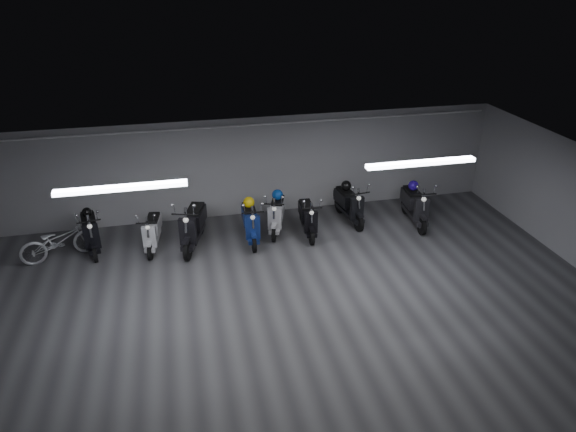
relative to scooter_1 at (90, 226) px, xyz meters
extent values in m
cube|color=#3B3B3E|center=(4.22, -3.76, -0.67)|extent=(14.00, 10.00, 0.01)
cube|color=gray|center=(4.22, -3.76, 2.14)|extent=(14.00, 10.00, 0.01)
cube|color=#969698|center=(4.22, 1.25, 0.73)|extent=(14.00, 0.01, 2.80)
cube|color=white|center=(1.22, -2.76, 2.07)|extent=(2.40, 0.18, 0.08)
cube|color=white|center=(7.22, -2.76, 2.07)|extent=(2.40, 0.18, 0.08)
cylinder|color=white|center=(4.22, 1.16, 1.95)|extent=(13.60, 0.05, 0.05)
imported|color=silver|center=(-0.70, -0.23, -0.08)|extent=(1.91, 1.17, 1.17)
sphere|color=#210B83|center=(8.48, -0.12, 0.35)|extent=(0.28, 0.28, 0.28)
sphere|color=black|center=(6.72, 0.37, 0.31)|extent=(0.28, 0.28, 0.28)
sphere|color=yellow|center=(3.94, -0.11, 0.31)|extent=(0.29, 0.29, 0.29)
sphere|color=black|center=(-0.05, 0.24, 0.28)|extent=(0.24, 0.24, 0.24)
sphere|color=#0E41A1|center=(4.76, 0.24, 0.28)|extent=(0.29, 0.29, 0.29)
camera|label=1|loc=(2.33, -11.91, 5.81)|focal=31.87mm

